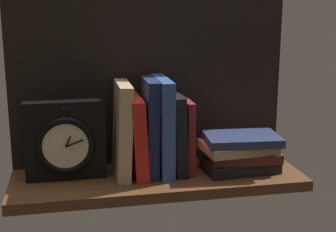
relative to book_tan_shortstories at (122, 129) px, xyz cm
name	(u,v)px	position (x,y,z in cm)	size (l,w,h in cm)	color
ground_plane	(158,179)	(8.16, -2.28, -12.41)	(69.69, 23.26, 2.50)	#4C2D19
back_panel	(150,83)	(8.16, 8.75, 9.57)	(69.69, 1.20, 41.46)	black
book_tan_shortstories	(122,129)	(0.00, 0.00, 0.00)	(3.10, 14.95, 22.32)	tan
book_red_requiem	(137,136)	(3.39, 0.00, -1.72)	(3.08, 15.37, 18.88)	red
book_navy_bierce	(150,127)	(6.60, 0.00, 0.38)	(2.74, 13.28, 23.07)	#192147
book_blue_modern	(162,126)	(9.77, 0.00, 0.42)	(2.99, 16.30, 23.15)	#2D4C8E
book_black_skeptic	(176,133)	(13.03, 0.00, -1.52)	(2.93, 13.71, 19.28)	black
book_maroon_dawkins	(186,135)	(15.66, 0.00, -2.22)	(1.73, 12.56, 17.88)	maroon
framed_clock	(65,140)	(-13.38, 0.07, -1.95)	(18.67, 6.73, 18.67)	black
book_stack_side	(240,152)	(28.65, -3.38, -6.40)	(19.17, 14.11, 9.17)	black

